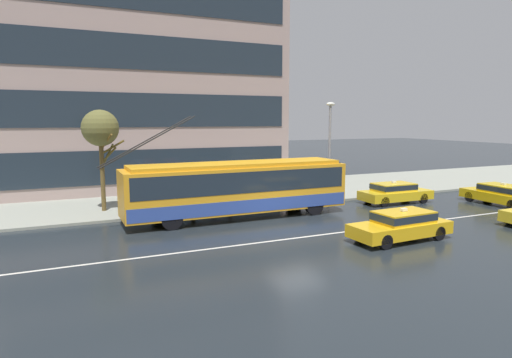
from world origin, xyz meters
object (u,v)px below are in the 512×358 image
at_px(taxi_cross_traffic, 501,194).
at_px(street_lamp, 330,142).
at_px(pedestrian_waiting_by_pole, 214,179).
at_px(trolleybus, 238,187).
at_px(taxi_ahead_of_bus, 395,192).
at_px(street_tree_bare, 100,130).
at_px(taxi_oncoming_near, 401,224).
at_px(pedestrian_at_shelter, 173,182).
at_px(pedestrian_approaching_curb, 229,180).
at_px(pedestrian_walking_past, 193,185).

height_order(taxi_cross_traffic, street_lamp, street_lamp).
bearing_deg(street_lamp, taxi_cross_traffic, -32.12).
relative_size(taxi_cross_traffic, pedestrian_waiting_by_pole, 2.34).
bearing_deg(taxi_cross_traffic, trolleybus, 168.05).
relative_size(taxi_ahead_of_bus, street_lamp, 0.75).
xyz_separation_m(taxi_ahead_of_bus, taxi_cross_traffic, (5.46, -3.19, -0.00)).
relative_size(taxi_ahead_of_bus, pedestrian_waiting_by_pole, 2.35).
height_order(street_lamp, street_tree_bare, street_lamp).
relative_size(taxi_ahead_of_bus, taxi_cross_traffic, 1.00).
bearing_deg(taxi_cross_traffic, street_lamp, 147.88).
distance_m(pedestrian_waiting_by_pole, street_lamp, 7.75).
xyz_separation_m(trolleybus, pedestrian_waiting_by_pole, (-0.25, 3.17, 0.10)).
distance_m(taxi_oncoming_near, pedestrian_at_shelter, 12.29).
relative_size(taxi_ahead_of_bus, pedestrian_at_shelter, 2.34).
relative_size(pedestrian_approaching_curb, pedestrian_walking_past, 1.07).
relative_size(trolleybus, pedestrian_walking_past, 6.97).
distance_m(taxi_oncoming_near, street_tree_bare, 16.31).
relative_size(pedestrian_walking_past, street_lamp, 0.30).
xyz_separation_m(taxi_cross_traffic, pedestrian_waiting_by_pole, (-16.23, 6.55, 1.03)).
height_order(trolleybus, pedestrian_walking_past, trolleybus).
bearing_deg(pedestrian_at_shelter, pedestrian_walking_past, -29.69).
xyz_separation_m(pedestrian_at_shelter, pedestrian_waiting_by_pole, (2.62, 0.61, -0.02)).
bearing_deg(pedestrian_approaching_curb, taxi_cross_traffic, -19.27).
relative_size(trolleybus, pedestrian_at_shelter, 6.59).
bearing_deg(street_tree_bare, street_lamp, -8.20).
bearing_deg(pedestrian_approaching_curb, pedestrian_walking_past, -177.09).
relative_size(taxi_cross_traffic, street_tree_bare, 0.82).
bearing_deg(street_tree_bare, trolleybus, -32.58).
relative_size(pedestrian_approaching_curb, street_lamp, 0.32).
xyz_separation_m(taxi_ahead_of_bus, pedestrian_waiting_by_pole, (-10.76, 3.36, 1.03)).
xyz_separation_m(taxi_oncoming_near, street_tree_bare, (-11.29, 11.08, 3.96)).
xyz_separation_m(taxi_ahead_of_bus, pedestrian_walking_past, (-12.39, 2.18, 0.90)).
bearing_deg(street_lamp, pedestrian_at_shelter, 177.72).
distance_m(taxi_ahead_of_bus, pedestrian_waiting_by_pole, 11.32).
relative_size(pedestrian_at_shelter, pedestrian_walking_past, 1.06).
height_order(taxi_cross_traffic, street_tree_bare, street_tree_bare).
xyz_separation_m(taxi_cross_traffic, street_tree_bare, (-22.42, 7.50, 3.96)).
distance_m(taxi_oncoming_near, taxi_cross_traffic, 11.70).
distance_m(trolleybus, street_tree_bare, 8.23).
bearing_deg(street_tree_bare, pedestrian_waiting_by_pole, -8.71).
bearing_deg(taxi_oncoming_near, street_lamp, 75.78).
xyz_separation_m(trolleybus, pedestrian_walking_past, (-1.88, 1.99, -0.03)).
height_order(pedestrian_approaching_curb, pedestrian_waiting_by_pole, pedestrian_approaching_curb).
relative_size(trolleybus, pedestrian_approaching_curb, 6.53).
bearing_deg(street_tree_bare, pedestrian_at_shelter, -23.56).
height_order(trolleybus, pedestrian_waiting_by_pole, trolleybus).
distance_m(trolleybus, street_lamp, 7.78).
bearing_deg(pedestrian_walking_past, taxi_cross_traffic, -16.75).
height_order(taxi_cross_traffic, pedestrian_waiting_by_pole, pedestrian_waiting_by_pole).
bearing_deg(pedestrian_at_shelter, trolleybus, -41.75).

